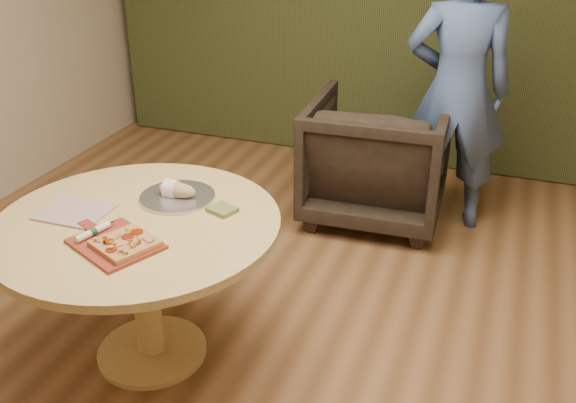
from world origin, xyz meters
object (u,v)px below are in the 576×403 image
Objects in this scene: pedestal_table at (140,248)px; serving_tray at (178,197)px; cutlery_roll at (93,232)px; pizza_paddle at (114,243)px; flatbread_pizza at (125,243)px; bread_roll at (175,190)px; person_standing at (457,91)px; armchair at (377,153)px.

serving_tray reaches higher than pedestal_table.
pedestal_table is at bearing 82.99° from cutlery_roll.
flatbread_pizza reaches higher than pizza_paddle.
flatbread_pizza is 0.49m from bread_roll.
cutlery_roll is at bearing 47.99° from person_standing.
serving_tray is at bearing 0.00° from bread_roll.
person_standing reaches higher than cutlery_roll.
person_standing reaches higher than bread_roll.
bread_roll is 1.72m from armchair.
pizza_paddle is at bearing 50.54° from person_standing.
person_standing is (1.23, 2.11, 0.14)m from cutlery_roll.
serving_tray is 0.38× the size of armchair.
cutlery_roll is (-0.18, 0.03, 0.00)m from flatbread_pizza.
armchair is (0.77, 2.03, -0.32)m from cutlery_roll.
pizza_paddle is 2.45× the size of bread_roll.
bread_roll is 1.98m from person_standing.
pizza_paddle is 2.41× the size of cutlery_roll.
pedestal_table is 0.70× the size of person_standing.
pizza_paddle is 2.17m from armchair.
bread_roll reaches higher than pedestal_table.
serving_tray is (0.03, 0.47, -0.00)m from pizza_paddle.
pizza_paddle is at bearing -93.05° from bread_roll.
person_standing reaches higher than serving_tray.
cutlery_roll is at bearing -107.90° from serving_tray.
pedestal_table is 2.25m from person_standing.
armchair is (0.69, 1.83, -0.15)m from pedestal_table.
person_standing reaches higher than pizza_paddle.
cutlery_roll reaches higher than pedestal_table.
pedestal_table is 1.38× the size of armchair.
flatbread_pizza is 0.18m from cutlery_roll.
person_standing is at bearing 56.68° from serving_tray.
person_standing is (1.15, 1.91, 0.31)m from pedestal_table.
cutlery_roll is 0.21× the size of armchair.
bread_roll is (-0.01, 0.00, 0.04)m from serving_tray.
person_standing is at bearing 63.74° from flatbread_pizza.
flatbread_pizza is at bearing -85.47° from bread_roll.
pedestal_table is 1.96m from armchair.
bread_roll is at bearing 89.18° from cutlery_roll.
cutlery_roll is at bearing 169.74° from flatbread_pizza.
serving_tray is at bearing 65.78° from armchair.
armchair is (0.59, 2.06, -0.31)m from flatbread_pizza.
serving_tray is at bearing 88.17° from cutlery_roll.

